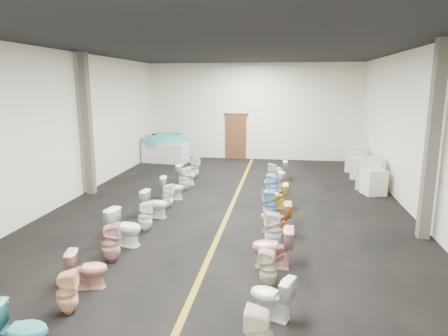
{
  "coord_description": "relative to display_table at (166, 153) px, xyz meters",
  "views": [
    {
      "loc": [
        1.45,
        -10.92,
        3.53
      ],
      "look_at": [
        -0.34,
        1.0,
        0.99
      ],
      "focal_mm": 32.0,
      "sensor_mm": 36.0,
      "label": 1
    }
  ],
  "objects": [
    {
      "name": "appliance_crate_d",
      "position": [
        8.28,
        -0.78,
        0.07
      ],
      "size": [
        0.87,
        0.87,
        1.02
      ],
      "primitive_type": "cube",
      "rotation": [
        0.0,
        0.0,
        -0.26
      ],
      "color": "silver",
      "rests_on": "floor"
    },
    {
      "name": "toilet_right_8",
      "position": [
        5.06,
        -5.36,
        -0.04
      ],
      "size": [
        0.46,
        0.45,
        0.8
      ],
      "primitive_type": "imported",
      "rotation": [
        0.0,
        0.0,
        -1.87
      ],
      "color": "#84BBF0",
      "rests_on": "floor"
    },
    {
      "name": "door_frame",
      "position": [
        3.08,
        1.37,
        1.68
      ],
      "size": [
        1.15,
        0.08,
        0.1
      ],
      "primitive_type": "cube",
      "color": "#331C11",
      "rests_on": "back_door"
    },
    {
      "name": "toilet_right_9",
      "position": [
        5.05,
        -4.43,
        -0.11
      ],
      "size": [
        0.74,
        0.57,
        0.67
      ],
      "primitive_type": "imported",
      "rotation": [
        0.0,
        0.0,
        -1.22
      ],
      "color": "white",
      "rests_on": "floor"
    },
    {
      "name": "wall_right",
      "position": [
        8.88,
        -6.58,
        1.81
      ],
      "size": [
        0.0,
        16.0,
        16.0
      ],
      "primitive_type": "plane",
      "rotation": [
        1.57,
        0.0,
        -1.57
      ],
      "color": "beige",
      "rests_on": "ground"
    },
    {
      "name": "toilet_right_5",
      "position": [
        5.2,
        -8.25,
        -0.06
      ],
      "size": [
        0.76,
        0.46,
        0.76
      ],
      "primitive_type": "imported",
      "rotation": [
        0.0,
        0.0,
        -1.53
      ],
      "color": "#D1883F",
      "rests_on": "floor"
    },
    {
      "name": "back_door",
      "position": [
        3.08,
        1.36,
        0.61
      ],
      "size": [
        1.0,
        0.1,
        2.1
      ],
      "primitive_type": "cube",
      "color": "#562D19",
      "rests_on": "floor"
    },
    {
      "name": "toilet_left_10",
      "position": [
        1.92,
        -3.92,
        -0.09
      ],
      "size": [
        0.73,
        0.48,
        0.7
      ],
      "primitive_type": "imported",
      "rotation": [
        0.0,
        0.0,
        1.44
      ],
      "color": "white",
      "rests_on": "floor"
    },
    {
      "name": "wall_front",
      "position": [
        3.88,
        -14.58,
        1.81
      ],
      "size": [
        10.0,
        0.0,
        10.0
      ],
      "primitive_type": "plane",
      "rotation": [
        -1.57,
        0.0,
        0.0
      ],
      "color": "beige",
      "rests_on": "ground"
    },
    {
      "name": "column_right",
      "position": [
        8.63,
        -8.08,
        1.81
      ],
      "size": [
        0.25,
        0.25,
        4.5
      ],
      "primitive_type": "cube",
      "color": "#59544C",
      "rests_on": "floor"
    },
    {
      "name": "bathtub",
      "position": [
        -0.0,
        0.0,
        0.63
      ],
      "size": [
        1.77,
        1.11,
        0.55
      ],
      "rotation": [
        0.0,
        0.0,
        0.39
      ],
      "color": "#3CACAC",
      "rests_on": "display_table"
    },
    {
      "name": "toilet_left_5",
      "position": [
        2.05,
        -8.63,
        -0.07
      ],
      "size": [
        0.4,
        0.4,
        0.75
      ],
      "primitive_type": "imported",
      "rotation": [
        0.0,
        0.0,
        1.77
      ],
      "color": "white",
      "rests_on": "floor"
    },
    {
      "name": "appliance_crate_a",
      "position": [
        8.28,
        -4.33,
        -0.03
      ],
      "size": [
        0.8,
        0.8,
        0.82
      ],
      "primitive_type": "cube",
      "rotation": [
        0.0,
        0.0,
        0.3
      ],
      "color": "silver",
      "rests_on": "floor"
    },
    {
      "name": "toilet_left_11",
      "position": [
        2.01,
        -3.03,
        -0.03
      ],
      "size": [
        0.45,
        0.45,
        0.83
      ],
      "primitive_type": "imported",
      "rotation": [
        0.0,
        0.0,
        1.35
      ],
      "color": "silver",
      "rests_on": "floor"
    },
    {
      "name": "wall_left",
      "position": [
        -1.12,
        -6.58,
        1.81
      ],
      "size": [
        0.0,
        16.0,
        16.0
      ],
      "primitive_type": "plane",
      "rotation": [
        1.57,
        0.0,
        1.57
      ],
      "color": "beige",
      "rests_on": "ground"
    },
    {
      "name": "toilet_right_7",
      "position": [
        5.15,
        -6.31,
        -0.07
      ],
      "size": [
        0.73,
        0.42,
        0.74
      ],
      "primitive_type": "imported",
      "rotation": [
        0.0,
        0.0,
        -1.56
      ],
      "color": "#F0D250",
      "rests_on": "floor"
    },
    {
      "name": "display_table",
      "position": [
        0.0,
        0.0,
        0.0
      ],
      "size": [
        2.09,
        1.22,
        0.88
      ],
      "primitive_type": "cube",
      "rotation": [
        0.0,
        0.0,
        -0.12
      ],
      "color": "silver",
      "rests_on": "floor"
    },
    {
      "name": "toilet_left_7",
      "position": [
        2.06,
        -6.71,
        -0.09
      ],
      "size": [
        0.33,
        0.32,
        0.71
      ],
      "primitive_type": "imported",
      "rotation": [
        0.0,
        0.0,
        1.55
      ],
      "color": "white",
      "rests_on": "floor"
    },
    {
      "name": "toilet_right_3",
      "position": [
        5.18,
        -10.15,
        -0.03
      ],
      "size": [
        0.8,
        0.46,
        0.82
      ],
      "primitive_type": "imported",
      "rotation": [
        0.0,
        0.0,
        -1.57
      ],
      "color": "#D18D8A",
      "rests_on": "floor"
    },
    {
      "name": "floor",
      "position": [
        3.88,
        -6.58,
        -0.44
      ],
      "size": [
        16.0,
        16.0,
        0.0
      ],
      "primitive_type": "plane",
      "color": "black",
      "rests_on": "ground"
    },
    {
      "name": "toilet_right_11",
      "position": [
        5.17,
        -2.58,
        -0.09
      ],
      "size": [
        0.71,
        0.43,
        0.7
      ],
      "primitive_type": "imported",
      "rotation": [
        0.0,
        0.0,
        -1.52
      ],
      "color": "silver",
      "rests_on": "floor"
    },
    {
      "name": "toilet_right_6",
      "position": [
        5.03,
        -7.31,
        -0.04
      ],
      "size": [
        0.46,
        0.45,
        0.81
      ],
      "primitive_type": "imported",
      "rotation": [
        0.0,
        0.0,
        -1.3
      ],
      "color": "#78B5D7",
      "rests_on": "floor"
    },
    {
      "name": "toilet_left_8",
      "position": [
        1.96,
        -5.86,
        -0.08
      ],
      "size": [
        0.76,
        0.5,
        0.73
      ],
      "primitive_type": "imported",
      "rotation": [
        0.0,
        0.0,
        1.7
      ],
      "color": "silver",
      "rests_on": "floor"
    },
    {
      "name": "toilet_left_0",
      "position": [
        2.01,
        -13.33,
        -0.05
      ],
      "size": [
        0.81,
        0.52,
        0.78
      ],
      "primitive_type": "imported",
      "rotation": [
        0.0,
        0.0,
        1.69
      ],
      "color": "teal",
      "rests_on": "floor"
    },
    {
      "name": "aisle_stripe",
      "position": [
        3.88,
        -6.58,
        -0.44
      ],
      "size": [
        0.12,
        15.6,
        0.01
      ],
      "primitive_type": "cube",
      "color": "olive",
      "rests_on": "floor"
    },
    {
      "name": "toilet_right_4",
      "position": [
        5.17,
        -9.2,
        -0.02
      ],
      "size": [
        0.46,
        0.45,
        0.84
      ],
      "primitive_type": "imported",
      "rotation": [
        0.0,
        0.0,
        -1.35
      ],
      "color": "silver",
      "rests_on": "floor"
    },
    {
      "name": "toilet_left_2",
      "position": [
        2.0,
        -11.44,
        -0.09
      ],
      "size": [
        0.75,
        0.54,
        0.7
      ],
      "primitive_type": "imported",
      "rotation": [
        0.0,
        0.0,
        1.8
      ],
      "color": "tan",
      "rests_on": "floor"
    },
    {
      "name": "toilet_right_10",
      "position": [
        5.0,
        -3.5,
        -0.06
      ],
      "size": [
        0.39,
        0.38,
        0.77
      ],
      "primitive_type": "imported",
      "rotation": [
        0.0,
        0.0,
        -1.46
      ],
      "color": "beige",
      "rests_on": "floor"
    },
    {
      "name": "toilet_right_0",
      "position": [
        5.1,
        -12.98,
        -0.05
      ],
      "size": [
        0.39,
        0.38,
        0.79
      ],
      "primitive_type": "imported",
      "rotation": [
        0.0,
        0.0,
        -1.65
      ],
      "color": "#F0E2C8",
      "rests_on": "floor"
    },
    {
      "name": "column_left",
      "position": [
        -0.87,
        -5.58,
        1.81
      ],
      "size": [
        0.25,
        0.25,
        4.5
      ],
      "primitive_type": "cube",
      "color": "#59544C",
      "rests_on": "floor"
    },
    {
      "name": "toilet_left_6",
      "position": [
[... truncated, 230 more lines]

